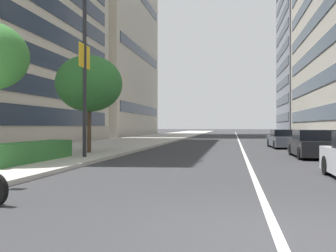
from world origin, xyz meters
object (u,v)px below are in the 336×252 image
Objects in this scene: car_mid_block_traffic at (284,139)px; street_lamp_with_banners at (91,56)px; car_lead_in_lane at (313,145)px; street_tree_near_plaza_corner at (89,84)px.

street_lamp_with_banners is at bearing 136.74° from car_mid_block_traffic.
car_lead_in_lane is 0.82× the size of street_tree_near_plaza_corner.
street_lamp_with_banners is (-3.29, 10.48, 4.20)m from car_lead_in_lane.
car_mid_block_traffic is 0.60× the size of street_lamp_with_banners.
car_mid_block_traffic is 16.11m from street_lamp_with_banners.
street_tree_near_plaza_corner is at bearing 125.70° from car_mid_block_traffic.
car_lead_in_lane is 11.76m from street_lamp_with_banners.
street_tree_near_plaza_corner is (-8.93, 11.39, 3.28)m from car_mid_block_traffic.
street_tree_near_plaza_corner reaches higher than car_mid_block_traffic.
street_tree_near_plaza_corner reaches higher than car_lead_in_lane.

